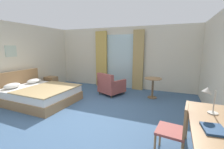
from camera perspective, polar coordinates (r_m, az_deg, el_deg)
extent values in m
cube|color=#426084|center=(4.08, -11.20, -16.13)|extent=(6.65, 6.96, 0.10)
cube|color=beige|center=(6.59, 3.89, 6.33)|extent=(6.25, 0.12, 2.59)
cube|color=silver|center=(6.56, 2.93, 4.96)|extent=(1.22, 0.02, 2.28)
cube|color=tan|center=(6.78, -4.01, 5.78)|extent=(0.52, 0.10, 2.43)
cube|color=tan|center=(6.23, 9.88, 5.26)|extent=(0.43, 0.10, 2.43)
cube|color=#9E754C|center=(5.41, -25.28, -8.09)|extent=(2.13, 1.69, 0.27)
cube|color=white|center=(5.34, -25.48, -5.65)|extent=(2.06, 1.64, 0.21)
cube|color=#9E754C|center=(6.16, -32.19, -3.26)|extent=(0.10, 1.68, 0.95)
cube|color=tan|center=(5.07, -23.00, -4.91)|extent=(1.42, 1.66, 0.03)
ellipsoid|color=white|center=(5.66, -33.67, -3.58)|extent=(0.34, 0.51, 0.17)
ellipsoid|color=white|center=(6.11, -27.51, -2.18)|extent=(0.36, 0.53, 0.15)
cube|color=#9E754C|center=(6.87, -22.05, -2.93)|extent=(0.45, 0.36, 0.53)
cube|color=olive|center=(6.72, -23.20, -2.37)|extent=(0.38, 0.01, 0.13)
cube|color=#9E754C|center=(2.54, 34.53, -15.22)|extent=(0.66, 1.59, 0.04)
cube|color=#9E754C|center=(2.56, 34.39, -16.40)|extent=(0.61, 1.51, 0.08)
cube|color=#9E754C|center=(3.43, 36.22, -15.81)|extent=(0.06, 0.06, 0.72)
cube|color=#9E754C|center=(3.34, 26.42, -15.52)|extent=(0.06, 0.06, 0.72)
cube|color=#9E4C47|center=(2.71, 21.39, -19.22)|extent=(0.48, 0.49, 0.04)
cube|color=#9E754C|center=(2.59, 26.16, -14.96)|extent=(0.09, 0.42, 0.45)
cylinder|color=#9E754C|center=(3.02, 17.79, -20.84)|extent=(0.04, 0.04, 0.43)
cylinder|color=#9E754C|center=(2.69, 15.91, -24.98)|extent=(0.04, 0.04, 0.43)
cylinder|color=#9E754C|center=(2.99, 25.58, -21.76)|extent=(0.04, 0.04, 0.43)
cylinder|color=#B7B2A8|center=(2.83, 33.91, -12.01)|extent=(0.15, 0.15, 0.02)
cylinder|color=#B7B2A8|center=(2.77, 34.29, -8.50)|extent=(0.02, 0.02, 0.35)
cone|color=#B7B2A8|center=(2.58, 32.45, -4.96)|extent=(0.17, 0.16, 0.15)
cube|color=navy|center=(2.31, 34.18, -16.85)|extent=(0.27, 0.32, 0.03)
cube|color=#9E4C47|center=(5.68, -0.07, -4.95)|extent=(1.01, 1.03, 0.31)
cube|color=#9E4C47|center=(5.37, -2.63, -1.91)|extent=(0.74, 0.41, 0.41)
cube|color=#9E4C47|center=(5.40, 2.37, -3.18)|extent=(0.41, 0.77, 0.16)
cube|color=#9E4C47|center=(5.85, -2.31, -2.12)|extent=(0.41, 0.77, 0.16)
cylinder|color=#4C3D2D|center=(5.77, 4.56, -6.88)|extent=(0.04, 0.04, 0.10)
cylinder|color=#4C3D2D|center=(6.18, 0.09, -5.66)|extent=(0.04, 0.04, 0.10)
cylinder|color=#4C3D2D|center=(5.30, -0.26, -8.41)|extent=(0.04, 0.04, 0.10)
cylinder|color=#4C3D2D|center=(5.75, -4.71, -6.94)|extent=(0.04, 0.04, 0.10)
cylinder|color=#9E754C|center=(5.36, 15.32, -1.48)|extent=(0.58, 0.58, 0.03)
cylinder|color=brown|center=(5.44, 15.14, -5.12)|extent=(0.07, 0.07, 0.67)
cylinder|color=brown|center=(5.53, 14.98, -8.37)|extent=(0.32, 0.32, 0.02)
cube|color=#B7C6B2|center=(6.09, -33.98, 7.36)|extent=(0.03, 0.37, 0.37)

